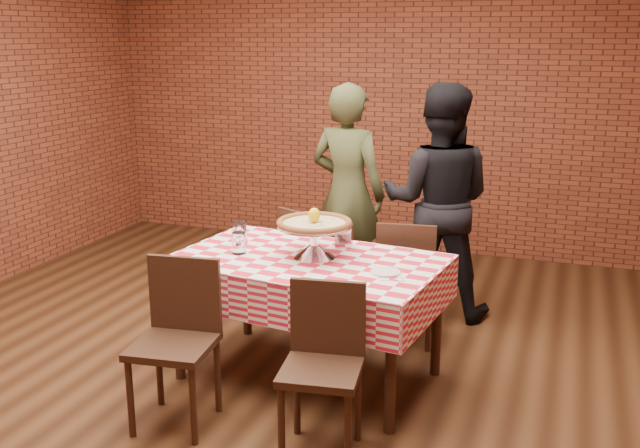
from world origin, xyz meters
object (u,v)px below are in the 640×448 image
at_px(water_glass_right, 240,233).
at_px(chair_near_right, 321,375).
at_px(diner_olive, 348,193).
at_px(pizza_stand, 314,241).
at_px(chair_far_left, 316,267).
at_px(chair_far_right, 407,280).
at_px(water_glass_left, 239,243).
at_px(condiment_caddy, 344,236).
at_px(diner_black, 438,202).
at_px(chair_near_left, 173,347).
at_px(table, 308,319).
at_px(pizza, 314,224).

relative_size(water_glass_right, chair_near_right, 0.15).
bearing_deg(diner_olive, pizza_stand, 109.88).
bearing_deg(chair_far_left, chair_far_right, -158.33).
bearing_deg(water_glass_left, chair_far_right, 42.55).
distance_m(condiment_caddy, diner_black, 1.09).
height_order(water_glass_right, diner_black, diner_black).
xyz_separation_m(chair_near_right, diner_olive, (-0.55, 2.17, 0.41)).
height_order(condiment_caddy, chair_far_right, condiment_caddy).
bearing_deg(condiment_caddy, chair_far_left, 117.59).
distance_m(condiment_caddy, diner_olive, 1.16).
xyz_separation_m(water_glass_left, chair_near_left, (-0.05, -0.71, -0.38)).
xyz_separation_m(water_glass_right, chair_near_right, (0.86, -0.92, -0.39)).
bearing_deg(condiment_caddy, table, -122.98).
relative_size(water_glass_left, condiment_caddy, 0.92).
distance_m(pizza_stand, chair_near_left, 1.03).
bearing_deg(chair_far_left, pizza, 135.02).
bearing_deg(chair_far_right, chair_near_left, 51.72).
bearing_deg(chair_near_right, chair_far_right, 78.95).
relative_size(condiment_caddy, chair_near_right, 0.16).
bearing_deg(chair_far_left, pizza_stand, 135.02).
xyz_separation_m(water_glass_right, condiment_caddy, (0.64, 0.14, 0.01)).
distance_m(table, water_glass_right, 0.69).
relative_size(pizza_stand, chair_far_left, 0.51).
bearing_deg(water_glass_left, pizza, 10.34).
xyz_separation_m(pizza_stand, chair_far_left, (-0.26, 0.76, -0.42)).
relative_size(chair_near_right, chair_far_left, 0.99).
relative_size(table, diner_olive, 0.90).
height_order(condiment_caddy, chair_far_left, condiment_caddy).
distance_m(water_glass_right, diner_black, 1.55).
distance_m(table, water_glass_left, 0.62).
bearing_deg(diner_black, table, 63.37).
xyz_separation_m(pizza_stand, chair_near_right, (0.33, -0.81, -0.43)).
relative_size(water_glass_right, condiment_caddy, 0.92).
relative_size(table, pizza, 3.45).
bearing_deg(chair_near_right, water_glass_left, 129.15).
relative_size(pizza_stand, diner_black, 0.26).
bearing_deg(diner_black, chair_near_right, 80.61).
bearing_deg(diner_olive, chair_near_right, 114.83).
xyz_separation_m(chair_near_left, chair_near_right, (0.83, -0.01, -0.01)).
xyz_separation_m(water_glass_right, chair_near_left, (0.03, -0.91, -0.38)).
bearing_deg(pizza, diner_black, 68.84).
xyz_separation_m(pizza, chair_far_right, (0.41, 0.71, -0.53)).
height_order(chair_near_left, diner_black, diner_black).
bearing_deg(water_glass_left, chair_near_left, -94.09).
bearing_deg(chair_far_left, chair_near_right, 136.59).
distance_m(table, chair_far_left, 0.83).
relative_size(condiment_caddy, diner_olive, 0.08).
xyz_separation_m(condiment_caddy, chair_near_right, (0.22, -1.06, -0.40)).
xyz_separation_m(pizza_stand, diner_olive, (-0.22, 1.36, -0.01)).
relative_size(table, chair_far_left, 1.76).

